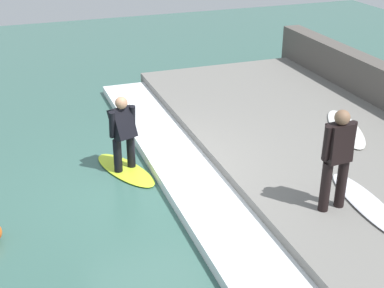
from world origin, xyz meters
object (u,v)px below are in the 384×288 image
(surfboard_riding, at_px, (125,170))
(surfer_riding, at_px, (123,130))
(surfer_waiting_near, at_px, (337,155))
(surfboard_waiting_near, at_px, (368,204))
(surfboard_spare, at_px, (346,128))

(surfboard_riding, relative_size, surfer_riding, 1.25)
(surfer_waiting_near, xyz_separation_m, surfboard_waiting_near, (0.57, -0.15, -0.88))
(surfer_waiting_near, height_order, surfboard_waiting_near, surfer_waiting_near)
(surfboard_riding, distance_m, surfer_waiting_near, 4.07)
(surfboard_riding, xyz_separation_m, surfer_riding, (0.00, 0.00, 0.82))
(surfboard_riding, xyz_separation_m, surfer_waiting_near, (2.58, -2.89, 1.24))
(surfboard_riding, relative_size, surfboard_waiting_near, 0.85)
(surfboard_waiting_near, xyz_separation_m, surfboard_spare, (1.38, 2.62, 0.00))
(surfer_riding, bearing_deg, surfboard_riding, 0.00)
(surfer_riding, height_order, surfboard_waiting_near, surfer_riding)
(surfer_riding, distance_m, surfboard_spare, 4.58)
(surfer_riding, xyz_separation_m, surfer_waiting_near, (2.58, -2.89, 0.41))
(surfer_riding, xyz_separation_m, surfboard_waiting_near, (3.15, -3.04, -0.47))
(surfboard_riding, bearing_deg, surfer_riding, 0.00)
(surfer_riding, distance_m, surfer_waiting_near, 3.89)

